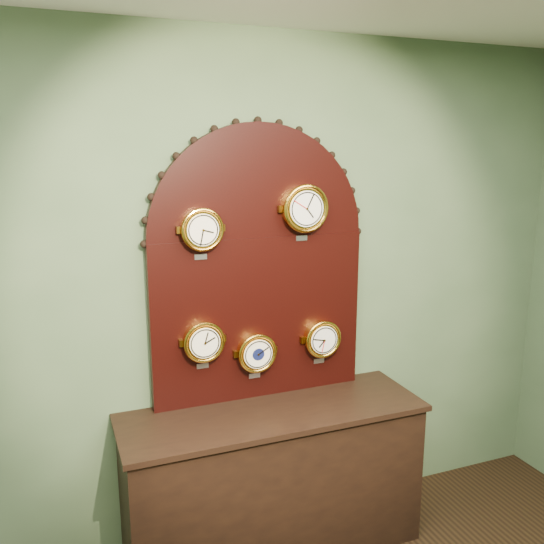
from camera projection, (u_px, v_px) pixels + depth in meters
name	position (u px, v px, depth m)	size (l,w,h in m)	color
wall_back	(256.00, 295.00, 3.19)	(4.00, 4.00, 0.00)	#4B6444
shop_counter	(273.00, 482.00, 3.16)	(1.60, 0.50, 0.80)	black
display_board	(258.00, 256.00, 3.10)	(1.26, 0.06, 1.53)	black
roman_clock	(202.00, 229.00, 2.88)	(0.22, 0.08, 0.27)	gold
arabic_clock	(305.00, 208.00, 3.06)	(0.26, 0.08, 0.31)	gold
hygrometer	(203.00, 341.00, 3.01)	(0.22, 0.08, 0.27)	gold
barometer	(256.00, 352.00, 3.13)	(0.22, 0.08, 0.27)	gold
tide_clock	(322.00, 339.00, 3.27)	(0.22, 0.08, 0.27)	gold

